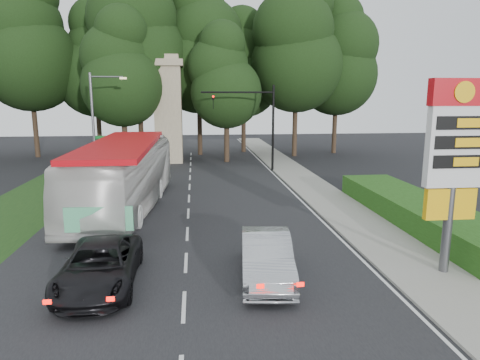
{
  "coord_description": "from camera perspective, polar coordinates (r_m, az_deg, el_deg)",
  "views": [
    {
      "loc": [
        0.43,
        -11.55,
        6.26
      ],
      "look_at": [
        2.62,
        9.06,
        2.2
      ],
      "focal_mm": 32.0,
      "sensor_mm": 36.0,
      "label": 1
    }
  ],
  "objects": [
    {
      "name": "ground",
      "position": [
        13.14,
        -7.54,
        -17.45
      ],
      "size": [
        120.0,
        120.0,
        0.0
      ],
      "primitive_type": "plane",
      "color": "black",
      "rests_on": "ground"
    },
    {
      "name": "hedge",
      "position": [
        23.17,
        22.76,
        -3.94
      ],
      "size": [
        3.0,
        14.0,
        1.2
      ],
      "primitive_type": "cube",
      "color": "#1E4612",
      "rests_on": "ground"
    },
    {
      "name": "transit_bus",
      "position": [
        24.6,
        -15.16,
        0.51
      ],
      "size": [
        4.33,
        13.93,
        3.82
      ],
      "primitive_type": "imported",
      "rotation": [
        0.0,
        0.0,
        -0.08
      ],
      "color": "silver",
      "rests_on": "ground"
    },
    {
      "name": "road_surface",
      "position": [
        24.37,
        -6.88,
        -3.86
      ],
      "size": [
        14.0,
        80.0,
        0.02
      ],
      "primitive_type": "cube",
      "color": "black",
      "rests_on": "ground"
    },
    {
      "name": "traffic_signal_mast",
      "position": [
        35.97,
        2.36,
        8.54
      ],
      "size": [
        6.1,
        0.35,
        7.2
      ],
      "color": "black",
      "rests_on": "ground"
    },
    {
      "name": "tree_west_near",
      "position": [
        49.8,
        -18.78,
        14.83
      ],
      "size": [
        8.4,
        8.4,
        16.5
      ],
      "color": "#2D2116",
      "rests_on": "ground"
    },
    {
      "name": "sedan_silver",
      "position": [
        15.07,
        3.53,
        -10.19
      ],
      "size": [
        2.16,
        4.98,
        1.59
      ],
      "primitive_type": "imported",
      "rotation": [
        0.0,
        0.0,
        -0.1
      ],
      "color": "#A9ACB1",
      "rests_on": "ground"
    },
    {
      "name": "monument",
      "position": [
        41.64,
        -9.54,
        9.34
      ],
      "size": [
        3.0,
        3.0,
        10.05
      ],
      "color": "gray",
      "rests_on": "ground"
    },
    {
      "name": "tree_far_east",
      "position": [
        49.26,
        12.86,
        15.57
      ],
      "size": [
        8.68,
        8.68,
        17.05
      ],
      "color": "#2D2116",
      "rests_on": "ground"
    },
    {
      "name": "tree_west_mid",
      "position": [
        49.66,
        -26.47,
        16.24
      ],
      "size": [
        9.8,
        9.8,
        19.25
      ],
      "color": "#2D2116",
      "rests_on": "ground"
    },
    {
      "name": "gas_station_pylon",
      "position": [
        16.24,
        26.74,
        3.5
      ],
      "size": [
        2.1,
        0.45,
        6.85
      ],
      "color": "#59595E",
      "rests_on": "ground"
    },
    {
      "name": "tree_monument_right",
      "position": [
        41.2,
        -1.84,
        13.5
      ],
      "size": [
        6.72,
        6.72,
        13.2
      ],
      "color": "#2D2116",
      "rests_on": "ground"
    },
    {
      "name": "tree_east_near",
      "position": [
        48.99,
        0.5,
        15.08
      ],
      "size": [
        8.12,
        8.12,
        15.95
      ],
      "color": "#2D2116",
      "rests_on": "ground"
    },
    {
      "name": "tree_monument_left",
      "position": [
        41.13,
        -15.52,
        14.06
      ],
      "size": [
        7.28,
        7.28,
        14.3
      ],
      "color": "#2D2116",
      "rests_on": "ground"
    },
    {
      "name": "tree_center_right",
      "position": [
        46.8,
        -5.58,
        16.86
      ],
      "size": [
        9.24,
        9.24,
        18.15
      ],
      "color": "#2D2116",
      "rests_on": "ground"
    },
    {
      "name": "suv_charcoal",
      "position": [
        15.25,
        -18.17,
        -10.79
      ],
      "size": [
        2.49,
        5.23,
        1.44
      ],
      "primitive_type": "imported",
      "rotation": [
        0.0,
        0.0,
        0.02
      ],
      "color": "black",
      "rests_on": "ground"
    },
    {
      "name": "tree_east_mid",
      "position": [
        46.07,
        7.58,
        17.33
      ],
      "size": [
        9.52,
        9.52,
        18.7
      ],
      "color": "#2D2116",
      "rests_on": "ground"
    },
    {
      "name": "tree_center_left",
      "position": [
        45.25,
        -13.59,
        18.1
      ],
      "size": [
        10.08,
        10.08,
        19.8
      ],
      "color": "#2D2116",
      "rests_on": "ground"
    },
    {
      "name": "sidewalk_right",
      "position": [
        25.66,
        12.49,
        -3.17
      ],
      "size": [
        3.0,
        80.0,
        0.12
      ],
      "primitive_type": "cube",
      "color": "gray",
      "rests_on": "ground"
    },
    {
      "name": "streetlight_signs",
      "position": [
        34.42,
        -18.66,
        7.47
      ],
      "size": [
        2.75,
        0.98,
        8.0
      ],
      "color": "#59595E",
      "rests_on": "ground"
    },
    {
      "name": "grass_verge_left",
      "position": [
        31.79,
        -24.13,
        -1.24
      ],
      "size": [
        5.0,
        50.0,
        0.02
      ],
      "primitive_type": "cube",
      "color": "#193814",
      "rests_on": "ground"
    }
  ]
}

